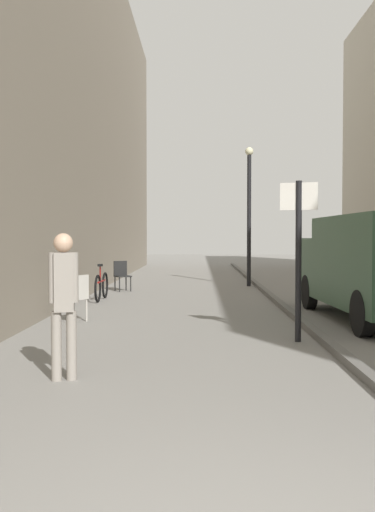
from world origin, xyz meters
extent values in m
plane|color=gray|center=(0.00, 12.00, 0.00)|extent=(80.00, 80.00, 0.00)
cube|color=gray|center=(-5.45, 12.00, 6.16)|extent=(3.69, 40.00, 12.31)
cube|color=#615F5B|center=(1.58, 12.00, 0.06)|extent=(0.16, 40.00, 0.12)
cylinder|color=gray|center=(-1.92, 4.05, 0.41)|extent=(0.12, 0.12, 0.82)
cylinder|color=gray|center=(-2.09, 4.00, 0.41)|extent=(0.12, 0.12, 0.82)
cube|color=gray|center=(-2.01, 4.03, 1.17)|extent=(0.27, 0.24, 0.70)
cylinder|color=gray|center=(-1.89, 4.06, 1.22)|extent=(0.10, 0.10, 0.59)
cylinder|color=gray|center=(-2.13, 4.00, 1.22)|extent=(0.10, 0.10, 0.59)
sphere|color=tan|center=(-2.01, 4.03, 1.63)|extent=(0.23, 0.23, 0.23)
cube|color=#335138|center=(3.09, 11.00, 1.00)|extent=(2.10, 1.60, 1.33)
cube|color=black|center=(3.06, 11.52, 1.29)|extent=(1.70, 0.13, 0.58)
cylinder|color=black|center=(2.19, 10.81, 0.40)|extent=(0.26, 0.81, 0.80)
cylinder|color=black|center=(2.37, 7.06, 0.40)|extent=(0.26, 0.81, 0.80)
cylinder|color=black|center=(1.20, 6.59, 1.30)|extent=(0.10, 0.10, 2.60)
cube|color=white|center=(1.20, 6.59, 2.35)|extent=(0.59, 0.19, 0.44)
cylinder|color=black|center=(1.30, 16.99, 2.25)|extent=(0.14, 0.14, 4.50)
sphere|color=beige|center=(1.30, 16.99, 4.62)|extent=(0.28, 0.28, 0.28)
torus|color=black|center=(-3.02, 13.07, 0.36)|extent=(0.07, 0.72, 0.72)
torus|color=black|center=(-3.03, 12.02, 0.36)|extent=(0.07, 0.72, 0.72)
cylinder|color=maroon|center=(-3.02, 12.55, 0.51)|extent=(0.06, 0.95, 0.05)
cylinder|color=maroon|center=(-3.03, 12.36, 0.73)|extent=(0.04, 0.04, 0.40)
cube|color=black|center=(-3.03, 12.36, 0.95)|extent=(0.10, 0.24, 0.06)
cylinder|color=black|center=(-2.54, 15.01, 0.23)|extent=(0.04, 0.04, 0.45)
cylinder|color=black|center=(-2.86, 14.82, 0.23)|extent=(0.04, 0.04, 0.45)
cylinder|color=black|center=(-2.73, 15.33, 0.23)|extent=(0.04, 0.04, 0.45)
cylinder|color=black|center=(-3.05, 15.14, 0.23)|extent=(0.04, 0.04, 0.45)
cube|color=black|center=(-2.79, 15.08, 0.47)|extent=(0.60, 0.60, 0.04)
cube|color=black|center=(-2.89, 15.25, 0.71)|extent=(0.40, 0.26, 0.45)
cylinder|color=#B7B2A8|center=(-3.19, 8.63, 0.23)|extent=(0.04, 0.04, 0.45)
cylinder|color=#B7B2A8|center=(-2.98, 8.94, 0.23)|extent=(0.04, 0.04, 0.45)
cylinder|color=#B7B2A8|center=(-2.88, 8.42, 0.23)|extent=(0.04, 0.04, 0.45)
cylinder|color=#B7B2A8|center=(-2.67, 8.73, 0.23)|extent=(0.04, 0.04, 0.45)
cube|color=#B7B2A8|center=(-2.93, 8.68, 0.47)|extent=(0.61, 0.61, 0.04)
cube|color=#B7B2A8|center=(-2.77, 8.57, 0.71)|extent=(0.28, 0.38, 0.45)
camera|label=1|loc=(-0.41, -2.65, 1.70)|focal=40.10mm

